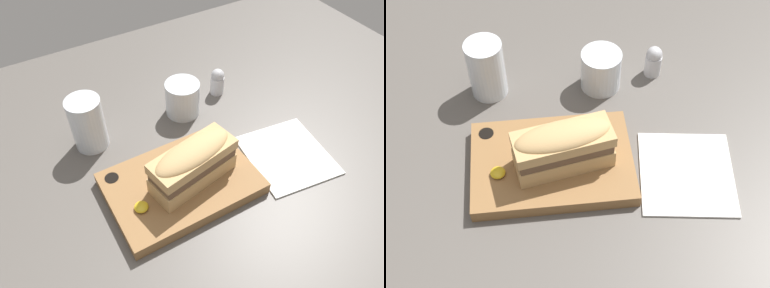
# 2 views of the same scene
# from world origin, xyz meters

# --- Properties ---
(dining_table) EXTENTS (1.49, 1.24, 0.02)m
(dining_table) POSITION_xyz_m (0.00, 0.00, 0.01)
(dining_table) COLOR #56514C
(dining_table) RESTS_ON ground
(serving_board) EXTENTS (0.28, 0.19, 0.03)m
(serving_board) POSITION_xyz_m (-0.06, 0.02, 0.03)
(serving_board) COLOR olive
(serving_board) RESTS_ON dining_table
(sandwich) EXTENTS (0.18, 0.09, 0.09)m
(sandwich) POSITION_xyz_m (-0.04, 0.01, 0.09)
(sandwich) COLOR tan
(sandwich) RESTS_ON serving_board
(mustard_dollop) EXTENTS (0.03, 0.03, 0.01)m
(mustard_dollop) POSITION_xyz_m (-0.15, 0.00, 0.05)
(mustard_dollop) COLOR gold
(mustard_dollop) RESTS_ON serving_board
(water_glass) EXTENTS (0.07, 0.07, 0.12)m
(water_glass) POSITION_xyz_m (-0.16, 0.22, 0.07)
(water_glass) COLOR silver
(water_glass) RESTS_ON dining_table
(wine_glass) EXTENTS (0.08, 0.08, 0.08)m
(wine_glass) POSITION_xyz_m (0.06, 0.22, 0.06)
(wine_glass) COLOR silver
(wine_glass) RESTS_ON dining_table
(napkin) EXTENTS (0.19, 0.20, 0.00)m
(napkin) POSITION_xyz_m (0.18, -0.02, 0.02)
(napkin) COLOR white
(napkin) RESTS_ON dining_table
(salt_shaker) EXTENTS (0.03, 0.03, 0.07)m
(salt_shaker) POSITION_xyz_m (0.17, 0.24, 0.05)
(salt_shaker) COLOR silver
(salt_shaker) RESTS_ON dining_table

